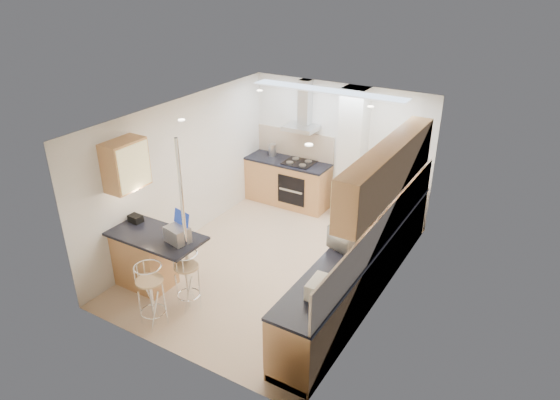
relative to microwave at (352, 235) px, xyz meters
The scene contains 16 objects.
ground 1.79m from the microwave, behind, with size 4.80×4.80×0.00m, color beige.
room_shell 1.33m from the microwave, 150.64° to the left, with size 3.64×4.84×2.51m.
right_counter 0.67m from the microwave, 69.28° to the left, with size 0.63×4.40×0.92m.
back_counter 3.38m from the microwave, 135.30° to the left, with size 1.70×0.63×0.92m.
peninsula 2.88m from the microwave, 154.42° to the right, with size 1.47×0.72×0.94m.
microwave is the anchor object (origin of this frame).
laptop 2.42m from the microwave, 150.52° to the right, with size 0.33×0.25×0.23m, color #98999F.
bag 3.23m from the microwave, 160.64° to the right, with size 0.20×0.15×0.11m, color black.
bar_stool_near 2.83m from the microwave, 137.52° to the right, with size 0.39×0.39×0.94m, color tan, non-canonical shape.
bar_stool_end 2.38m from the microwave, 144.84° to the right, with size 0.37×0.37×0.90m, color tan, non-canonical shape.
jar_a 0.96m from the microwave, 89.26° to the left, with size 0.12×0.12×0.18m, color beige.
jar_b 1.37m from the microwave, 88.97° to the left, with size 0.11×0.11×0.16m, color beige.
jar_c 0.17m from the microwave, ahead, with size 0.14×0.14×0.21m, color beige.
jar_d 0.10m from the microwave, 86.52° to the left, with size 0.10×0.10×0.15m, color white.
bread_bin 1.26m from the microwave, 82.41° to the right, with size 0.30×0.38×0.20m, color beige.
kettle 3.68m from the microwave, 138.86° to the left, with size 0.16×0.16×0.24m, color silver.
Camera 1 is at (3.61, -5.87, 4.51)m, focal length 32.00 mm.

